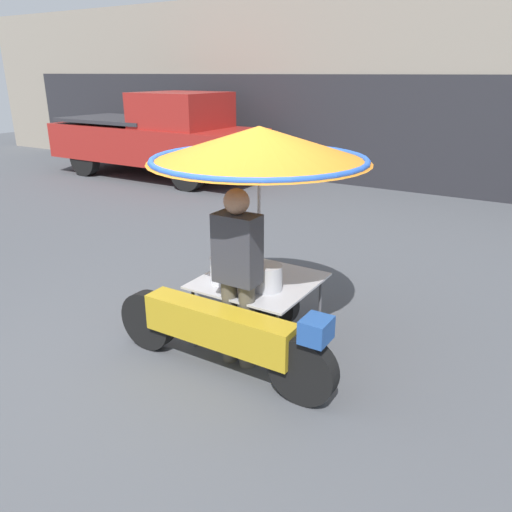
% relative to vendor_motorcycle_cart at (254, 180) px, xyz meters
% --- Properties ---
extents(ground_plane, '(36.00, 36.00, 0.00)m').
position_rel_vendor_motorcycle_cart_xyz_m(ground_plane, '(-0.42, -0.63, -1.58)').
color(ground_plane, '#4C4F54').
extents(shopfront_building, '(28.00, 2.06, 4.13)m').
position_rel_vendor_motorcycle_cart_xyz_m(shopfront_building, '(-0.42, 8.27, 0.48)').
color(shopfront_building, gray).
rests_on(shopfront_building, ground).
extents(vendor_motorcycle_cart, '(2.15, 1.92, 2.02)m').
position_rel_vendor_motorcycle_cart_xyz_m(vendor_motorcycle_cart, '(0.00, 0.00, 0.00)').
color(vendor_motorcycle_cart, black).
rests_on(vendor_motorcycle_cart, ground).
extents(vendor_person, '(0.38, 0.22, 1.58)m').
position_rel_vendor_motorcycle_cart_xyz_m(vendor_person, '(0.06, -0.36, -0.70)').
color(vendor_person, '#4C473D').
rests_on(vendor_person, ground).
extents(pickup_truck, '(5.44, 1.90, 2.02)m').
position_rel_vendor_motorcycle_cart_xyz_m(pickup_truck, '(-6.17, 5.63, -0.59)').
color(pickup_truck, black).
rests_on(pickup_truck, ground).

